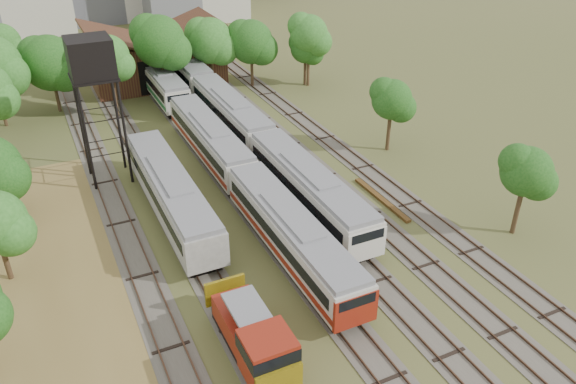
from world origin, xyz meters
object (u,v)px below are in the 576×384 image
water_tower (91,62)px  railcar_red_set (245,181)px  shunter_locomotive (255,341)px  railcar_green_set (231,114)px

water_tower → railcar_red_set: bearing=-43.9°
railcar_red_set → water_tower: bearing=136.1°
water_tower → shunter_locomotive: bearing=-82.6°
shunter_locomotive → water_tower: (-3.30, 25.53, 8.89)m
railcar_red_set → shunter_locomotive: (-6.00, -16.58, -0.26)m
railcar_red_set → shunter_locomotive: size_ratio=4.27×
shunter_locomotive → water_tower: size_ratio=0.65×
railcar_red_set → railcar_green_set: size_ratio=0.66×
railcar_green_set → water_tower: 16.58m
railcar_green_set → shunter_locomotive: (-10.00, -30.51, -0.34)m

